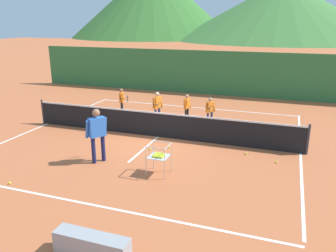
# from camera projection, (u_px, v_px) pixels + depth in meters

# --- Properties ---
(ground_plane) EXTENTS (120.00, 120.00, 0.00)m
(ground_plane) POSITION_uv_depth(u_px,v_px,m) (158.00, 137.00, 13.04)
(ground_plane) COLOR #BC6038
(line_baseline_near) EXTENTS (10.24, 0.08, 0.01)m
(line_baseline_near) POSITION_uv_depth(u_px,v_px,m) (81.00, 203.00, 8.34)
(line_baseline_near) COLOR white
(line_baseline_near) RESTS_ON ground
(line_baseline_far) EXTENTS (10.24, 0.08, 0.01)m
(line_baseline_far) POSITION_uv_depth(u_px,v_px,m) (193.00, 107.00, 17.43)
(line_baseline_far) COLOR white
(line_baseline_far) RESTS_ON ground
(line_sideline_west) EXTENTS (0.08, 10.10, 0.01)m
(line_sideline_west) POSITION_uv_depth(u_px,v_px,m) (48.00, 124.00, 14.68)
(line_sideline_west) COLOR white
(line_sideline_west) RESTS_ON ground
(line_sideline_east) EXTENTS (0.08, 10.10, 0.01)m
(line_sideline_east) POSITION_uv_depth(u_px,v_px,m) (301.00, 154.00, 11.40)
(line_sideline_east) COLOR white
(line_sideline_east) RESTS_ON ground
(line_service_center) EXTENTS (0.08, 5.24, 0.01)m
(line_service_center) POSITION_uv_depth(u_px,v_px,m) (158.00, 137.00, 13.04)
(line_service_center) COLOR white
(line_service_center) RESTS_ON ground
(tennis_net) EXTENTS (10.68, 0.08, 1.05)m
(tennis_net) POSITION_uv_depth(u_px,v_px,m) (158.00, 124.00, 12.89)
(tennis_net) COLOR #333338
(tennis_net) RESTS_ON ground
(instructor) EXTENTS (0.58, 0.84, 1.72)m
(instructor) POSITION_uv_depth(u_px,v_px,m) (97.00, 131.00, 10.45)
(instructor) COLOR #191E4C
(instructor) RESTS_ON ground
(student_0) EXTENTS (0.55, 0.51, 1.24)m
(student_0) POSITION_uv_depth(u_px,v_px,m) (122.00, 99.00, 15.90)
(student_0) COLOR black
(student_0) RESTS_ON ground
(student_1) EXTENTS (0.42, 0.71, 1.37)m
(student_1) POSITION_uv_depth(u_px,v_px,m) (157.00, 105.00, 14.53)
(student_1) COLOR navy
(student_1) RESTS_ON ground
(student_2) EXTENTS (0.26, 0.48, 1.19)m
(student_2) POSITION_uv_depth(u_px,v_px,m) (187.00, 105.00, 14.89)
(student_2) COLOR black
(student_2) RESTS_ON ground
(student_3) EXTENTS (0.40, 0.68, 1.20)m
(student_3) POSITION_uv_depth(u_px,v_px,m) (210.00, 109.00, 14.25)
(student_3) COLOR navy
(student_3) RESTS_ON ground
(ball_cart) EXTENTS (0.58, 0.58, 0.90)m
(ball_cart) POSITION_uv_depth(u_px,v_px,m) (159.00, 155.00, 9.73)
(ball_cart) COLOR #B7B7BC
(ball_cart) RESTS_ON ground
(tennis_ball_0) EXTENTS (0.07, 0.07, 0.07)m
(tennis_ball_0) POSITION_uv_depth(u_px,v_px,m) (246.00, 154.00, 11.31)
(tennis_ball_0) COLOR yellow
(tennis_ball_0) RESTS_ON ground
(tennis_ball_2) EXTENTS (0.07, 0.07, 0.07)m
(tennis_ball_2) POSITION_uv_depth(u_px,v_px,m) (150.00, 149.00, 11.70)
(tennis_ball_2) COLOR yellow
(tennis_ball_2) RESTS_ON ground
(tennis_ball_3) EXTENTS (0.07, 0.07, 0.07)m
(tennis_ball_3) POSITION_uv_depth(u_px,v_px,m) (10.00, 183.00, 9.28)
(tennis_ball_3) COLOR yellow
(tennis_ball_3) RESTS_ON ground
(tennis_ball_4) EXTENTS (0.07, 0.07, 0.07)m
(tennis_ball_4) POSITION_uv_depth(u_px,v_px,m) (169.00, 147.00, 11.89)
(tennis_ball_4) COLOR yellow
(tennis_ball_4) RESTS_ON ground
(tennis_ball_5) EXTENTS (0.07, 0.07, 0.07)m
(tennis_ball_5) POSITION_uv_depth(u_px,v_px,m) (276.00, 162.00, 10.64)
(tennis_ball_5) COLOR yellow
(tennis_ball_5) RESTS_ON ground
(windscreen_fence) EXTENTS (22.53, 0.08, 2.58)m
(windscreen_fence) POSITION_uv_depth(u_px,v_px,m) (209.00, 73.00, 20.12)
(windscreen_fence) COLOR #33753D
(windscreen_fence) RESTS_ON ground
(courtside_bench) EXTENTS (1.50, 0.36, 0.46)m
(courtside_bench) POSITION_uv_depth(u_px,v_px,m) (92.00, 246.00, 6.39)
(courtside_bench) COLOR #99999E
(courtside_bench) RESTS_ON ground
(hill_0) EXTENTS (41.10, 41.10, 17.40)m
(hill_0) POSITION_uv_depth(u_px,v_px,m) (153.00, 1.00, 85.64)
(hill_0) COLOR #38702D
(hill_0) RESTS_ON ground
(hill_1) EXTENTS (47.08, 47.08, 12.49)m
(hill_1) POSITION_uv_depth(u_px,v_px,m) (282.00, 10.00, 74.22)
(hill_1) COLOR #427A38
(hill_1) RESTS_ON ground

